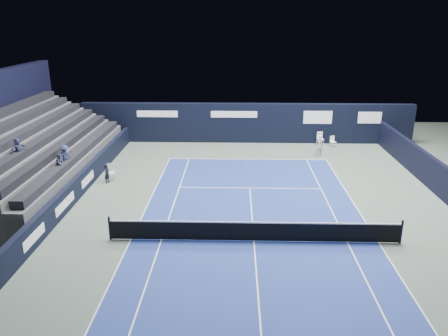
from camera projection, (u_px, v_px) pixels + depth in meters
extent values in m
plane|color=#4F5E53|center=(252.00, 221.00, 21.22)|extent=(48.00, 48.00, 0.00)
cube|color=navy|center=(254.00, 241.00, 19.32)|extent=(10.97, 23.77, 0.01)
cube|color=black|center=(438.00, 178.00, 24.43)|extent=(0.30, 22.00, 1.80)
cube|color=white|center=(320.00, 139.00, 33.87)|extent=(0.53, 0.51, 0.04)
cube|color=white|center=(320.00, 135.00, 33.97)|extent=(0.46, 0.12, 0.55)
cylinder|color=white|center=(322.00, 141.00, 34.15)|extent=(0.03, 0.03, 0.48)
cylinder|color=white|center=(317.00, 142.00, 34.09)|extent=(0.03, 0.03, 0.48)
cylinder|color=white|center=(324.00, 143.00, 33.81)|extent=(0.03, 0.03, 0.48)
cylinder|color=white|center=(319.00, 143.00, 33.75)|extent=(0.03, 0.03, 0.48)
cube|color=white|center=(320.00, 134.00, 33.97)|extent=(0.38, 0.15, 0.35)
cube|color=white|center=(333.00, 142.00, 33.40)|extent=(0.48, 0.46, 0.04)
cube|color=white|center=(332.00, 139.00, 33.48)|extent=(0.36, 0.15, 0.45)
cylinder|color=white|center=(334.00, 144.00, 33.65)|extent=(0.02, 0.02, 0.39)
cylinder|color=white|center=(330.00, 144.00, 33.56)|extent=(0.02, 0.02, 0.39)
cylinder|color=white|center=(336.00, 145.00, 33.38)|extent=(0.02, 0.02, 0.39)
cylinder|color=white|center=(332.00, 145.00, 33.28)|extent=(0.02, 0.02, 0.39)
cube|color=silver|center=(110.00, 173.00, 26.44)|extent=(0.48, 0.46, 0.04)
cube|color=silver|center=(111.00, 168.00, 26.54)|extent=(0.46, 0.06, 0.54)
cylinder|color=silver|center=(115.00, 176.00, 26.68)|extent=(0.03, 0.03, 0.48)
cylinder|color=silver|center=(108.00, 176.00, 26.71)|extent=(0.03, 0.03, 0.48)
cylinder|color=silver|center=(113.00, 178.00, 26.33)|extent=(0.03, 0.03, 0.48)
cylinder|color=silver|center=(106.00, 178.00, 26.36)|extent=(0.03, 0.03, 0.48)
imported|color=black|center=(107.00, 173.00, 26.07)|extent=(0.38, 0.48, 1.17)
cube|color=white|center=(248.00, 159.00, 30.56)|extent=(10.97, 0.06, 0.00)
cube|color=white|center=(379.00, 243.00, 19.18)|extent=(0.06, 23.77, 0.00)
cube|color=white|center=(131.00, 239.00, 19.47)|extent=(0.06, 23.77, 0.00)
cube|color=white|center=(347.00, 242.00, 19.21)|extent=(0.06, 23.77, 0.00)
cube|color=white|center=(162.00, 240.00, 19.43)|extent=(0.06, 23.77, 0.00)
cube|color=white|center=(250.00, 188.00, 25.37)|extent=(8.23, 0.06, 0.00)
cube|color=white|center=(254.00, 241.00, 19.32)|extent=(0.06, 12.80, 0.00)
cube|color=white|center=(248.00, 160.00, 30.42)|extent=(0.06, 0.30, 0.00)
cylinder|color=black|center=(401.00, 232.00, 18.98)|extent=(0.10, 0.10, 1.10)
cylinder|color=black|center=(110.00, 228.00, 19.31)|extent=(0.10, 0.10, 1.10)
cube|color=black|center=(254.00, 232.00, 19.18)|extent=(12.80, 0.03, 0.86)
cube|color=white|center=(254.00, 223.00, 19.03)|extent=(12.80, 0.05, 0.06)
cube|color=black|center=(247.00, 123.00, 34.43)|extent=(26.00, 0.60, 3.10)
cube|color=silver|center=(157.00, 114.00, 34.07)|extent=(3.20, 0.02, 0.50)
cube|color=silver|center=(234.00, 114.00, 33.91)|extent=(3.60, 0.02, 0.50)
cube|color=silver|center=(318.00, 117.00, 33.80)|extent=(2.20, 0.02, 1.00)
cube|color=silver|center=(370.00, 118.00, 33.70)|extent=(1.80, 0.02, 0.90)
cube|color=black|center=(85.00, 179.00, 25.05)|extent=(0.30, 22.00, 1.20)
cube|color=silver|center=(34.00, 237.00, 18.43)|extent=(0.02, 2.00, 0.45)
cube|color=silver|center=(65.00, 204.00, 21.74)|extent=(0.02, 2.40, 0.45)
cube|color=silver|center=(88.00, 179.00, 25.05)|extent=(0.02, 2.00, 0.45)
cube|color=#454547|center=(80.00, 170.00, 25.94)|extent=(0.90, 16.00, 1.65)
cube|color=#4B4B4D|center=(65.00, 166.00, 25.89)|extent=(0.90, 16.00, 2.10)
cube|color=#555457|center=(49.00, 162.00, 25.85)|extent=(0.90, 16.00, 2.55)
cube|color=#4D4D4F|center=(34.00, 159.00, 25.80)|extent=(0.90, 16.00, 3.00)
cube|color=#525154|center=(18.00, 155.00, 25.75)|extent=(0.90, 16.00, 3.45)
cube|color=#444446|center=(2.00, 151.00, 25.70)|extent=(0.90, 16.00, 3.90)
cube|color=black|center=(78.00, 153.00, 25.61)|extent=(0.63, 15.20, 0.40)
cube|color=black|center=(62.00, 146.00, 25.49)|extent=(0.63, 15.20, 0.40)
cube|color=black|center=(46.00, 138.00, 25.37)|extent=(0.63, 15.20, 0.40)
cube|color=black|center=(30.00, 131.00, 25.25)|extent=(0.63, 15.20, 0.40)
cube|color=black|center=(13.00, 123.00, 25.12)|extent=(0.63, 15.20, 0.40)
imported|color=#2A2D47|center=(60.00, 163.00, 22.96)|extent=(0.54, 0.60, 1.00)
imported|color=navy|center=(65.00, 156.00, 23.69)|extent=(0.69, 0.90, 1.23)
imported|color=#3B3F6B|center=(18.00, 148.00, 22.13)|extent=(0.71, 1.07, 1.11)
imported|color=silver|center=(319.00, 145.00, 31.22)|extent=(0.64, 0.51, 1.53)
cylinder|color=black|center=(318.00, 142.00, 30.85)|extent=(0.03, 0.29, 0.13)
torus|color=black|center=(319.00, 142.00, 30.58)|extent=(0.30, 0.13, 0.29)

